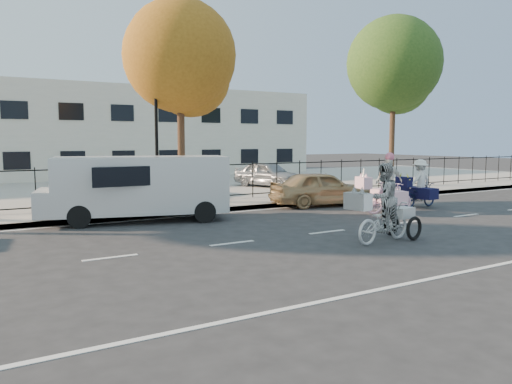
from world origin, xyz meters
TOP-DOWN VIEW (x-y plane):
  - ground at (0.00, 0.00)m, footprint 120.00×120.00m
  - road_markings at (0.00, 0.00)m, footprint 60.00×9.52m
  - curb at (0.00, 5.05)m, footprint 60.00×0.10m
  - sidewalk at (0.00, 6.10)m, footprint 60.00×2.20m
  - parking_lot at (0.00, 15.00)m, footprint 60.00×15.60m
  - iron_fence at (0.00, 7.20)m, footprint 58.00×0.06m
  - building at (0.00, 25.00)m, footprint 34.00×10.00m
  - lamppost at (0.50, 6.80)m, footprint 0.36×0.36m
  - street_sign at (-1.85, 6.80)m, footprint 0.85×0.06m
  - zebra_trike at (3.35, -1.78)m, footprint 2.34×1.08m
  - unicorn_bike at (7.00, 1.67)m, footprint 2.16×1.54m
  - bull_bike at (9.20, 2.24)m, footprint 1.97×1.36m
  - white_van at (-0.93, 4.50)m, footprint 6.11×3.23m
  - gold_sedan at (6.31, 4.50)m, footprint 4.23×2.34m
  - lot_car_c at (1.76, 9.85)m, footprint 2.24×3.95m
  - lot_car_d at (7.89, 10.91)m, footprint 2.67×4.10m
  - tree_mid at (1.80, 7.36)m, footprint 4.29×4.29m
  - tree_east at (13.98, 8.26)m, footprint 4.86×4.86m

SIDE VIEW (x-z plane):
  - ground at x=0.00m, z-range 0.00..0.00m
  - road_markings at x=0.00m, z-range 0.00..0.01m
  - curb at x=0.00m, z-range 0.00..0.15m
  - sidewalk at x=0.00m, z-range 0.00..0.15m
  - parking_lot at x=0.00m, z-range 0.00..0.15m
  - gold_sedan at x=6.31m, z-range 0.00..1.36m
  - bull_bike at x=9.20m, z-range -0.18..1.64m
  - lot_car_c at x=1.76m, z-range 0.15..1.38m
  - zebra_trike at x=3.35m, z-range -0.23..1.77m
  - unicorn_bike at x=7.00m, z-range -0.28..1.85m
  - lot_car_d at x=7.89m, z-range 0.15..1.45m
  - iron_fence at x=0.00m, z-range 0.15..1.65m
  - white_van at x=-0.93m, z-range 0.11..2.14m
  - street_sign at x=-1.85m, z-range 0.52..2.32m
  - building at x=0.00m, z-range 0.00..6.00m
  - lamppost at x=0.50m, z-range 0.95..5.28m
  - tree_mid at x=1.80m, z-range 1.57..9.44m
  - tree_east at x=13.98m, z-range 1.79..10.70m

